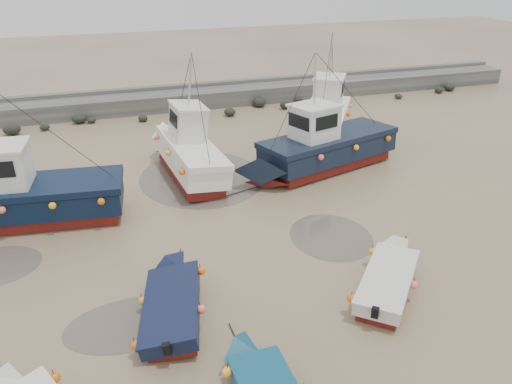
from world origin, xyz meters
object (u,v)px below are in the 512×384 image
dinghy_3 (390,276)px  cabin_boat_1 (185,149)px  cabin_boat_3 (327,112)px  cabin_boat_0 (19,195)px  person (47,208)px  cabin_boat_2 (320,147)px  dinghy_1 (175,300)px

dinghy_3 → cabin_boat_1: (-4.99, 12.00, 0.82)m
cabin_boat_3 → cabin_boat_1: bearing=-127.9°
cabin_boat_0 → person: bearing=-28.3°
cabin_boat_2 → person: bearing=74.4°
cabin_boat_0 → cabin_boat_3: size_ratio=1.28×
cabin_boat_1 → person: cabin_boat_1 is taller
cabin_boat_0 → cabin_boat_3: same height
dinghy_1 → cabin_boat_3: size_ratio=0.75×
dinghy_1 → cabin_boat_1: size_ratio=0.65×
dinghy_1 → dinghy_3: size_ratio=1.22×
dinghy_1 → cabin_boat_1: 11.33m
dinghy_1 → dinghy_3: same height
cabin_boat_0 → cabin_boat_2: 14.66m
cabin_boat_2 → person: 13.85m
dinghy_3 → cabin_boat_2: cabin_boat_2 is taller
dinghy_3 → cabin_boat_1: bearing=154.5°
cabin_boat_3 → person: size_ratio=4.59×
dinghy_1 → cabin_boat_2: (9.27, 9.35, 0.77)m
cabin_boat_0 → person: size_ratio=5.87×
dinghy_3 → cabin_boat_3: cabin_boat_3 is taller
dinghy_1 → cabin_boat_2: bearing=57.1°
person → cabin_boat_3: bearing=-162.9°
dinghy_1 → person: dinghy_1 is taller
cabin_boat_1 → dinghy_1: bearing=-107.8°
cabin_boat_0 → cabin_boat_2: bearing=-78.4°
cabin_boat_2 → cabin_boat_3: size_ratio=1.30×
cabin_boat_0 → cabin_boat_3: 18.63m
cabin_boat_2 → person: (-13.78, -0.20, -1.32)m
dinghy_3 → person: (-11.87, 10.10, -0.54)m
dinghy_1 → cabin_boat_2: 13.19m
cabin_boat_2 → person: size_ratio=5.98×
cabin_boat_0 → person: cabin_boat_0 is taller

